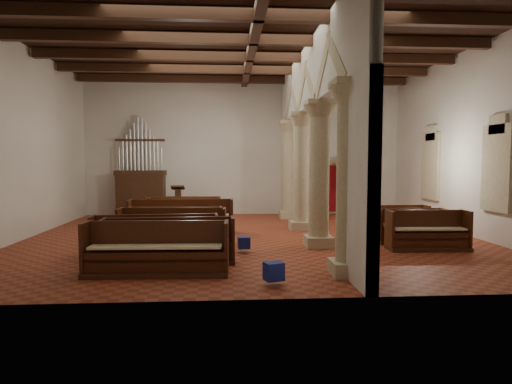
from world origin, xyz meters
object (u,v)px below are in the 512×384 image
Objects in this scene: pipe_organ at (141,185)px; nave_pew_0 at (157,257)px; processional_banner at (363,199)px; aisle_pew_0 at (428,237)px; lectern at (178,204)px.

pipe_organ reaches higher than nave_pew_0.
pipe_organ reaches higher than processional_banner.
nave_pew_0 reaches higher than aisle_pew_0.
lectern reaches higher than aisle_pew_0.
lectern is 9.38m from nave_pew_0.
aisle_pew_0 is at bearing -39.78° from pipe_organ.
lectern is at bearing 174.89° from processional_banner.
pipe_organ reaches higher than aisle_pew_0.
processional_banner reaches higher than nave_pew_0.
processional_banner reaches higher than lectern.
processional_banner is 0.90× the size of nave_pew_0.
processional_banner is at bearing -9.38° from pipe_organ.
nave_pew_0 is (2.24, -9.71, -1.00)m from pipe_organ.
pipe_organ is 1.44× the size of nave_pew_0.
aisle_pew_0 is at bearing -87.76° from processional_banner.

